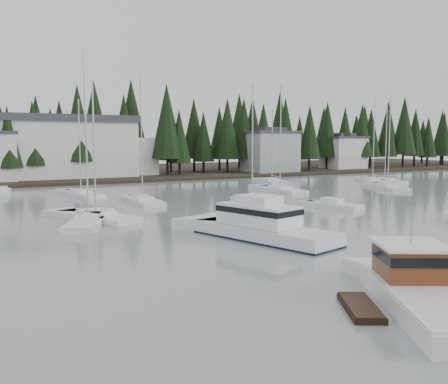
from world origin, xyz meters
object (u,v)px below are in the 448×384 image
at_px(sailboat_9, 81,195).
at_px(sailboat_2, 280,191).
at_px(sailboat_0, 373,182).
at_px(sailboat_6, 388,188).
at_px(runabout_3, 1,193).
at_px(sailboat_5, 272,183).
at_px(sailboat_13, 385,182).
at_px(lobster_boat_brown, 419,295).
at_px(sailboat_1, 89,222).
at_px(house_east_b, 343,152).
at_px(sailboat_12, 96,219).
at_px(harbor_inn, 76,147).
at_px(cabin_cruiser_center, 262,229).
at_px(runabout_1, 332,206).
at_px(sailboat_4, 252,206).
at_px(house_east_a, 270,151).
at_px(sailboat_8, 143,202).

bearing_deg(sailboat_9, sailboat_2, -115.76).
bearing_deg(sailboat_0, sailboat_6, 171.75).
bearing_deg(runabout_3, sailboat_2, -105.11).
distance_m(sailboat_5, sailboat_13, 19.03).
bearing_deg(sailboat_13, sailboat_0, 58.22).
distance_m(lobster_boat_brown, sailboat_1, 28.97).
xyz_separation_m(house_east_b, sailboat_6, (-25.02, -37.05, -4.33)).
height_order(sailboat_12, sailboat_13, sailboat_13).
relative_size(harbor_inn, cabin_cruiser_center, 2.53).
distance_m(sailboat_0, runabout_3, 57.21).
distance_m(lobster_boat_brown, runabout_1, 31.32).
bearing_deg(lobster_boat_brown, sailboat_4, 10.30).
xyz_separation_m(harbor_inn, sailboat_0, (42.23, -30.21, -5.69)).
relative_size(house_east_a, sailboat_4, 0.79).
relative_size(sailboat_13, runabout_1, 2.07).
distance_m(sailboat_8, sailboat_13, 45.43).
xyz_separation_m(house_east_b, sailboat_5, (-34.28, -20.76, -4.34)).
height_order(sailboat_0, runabout_3, sailboat_0).
distance_m(sailboat_4, sailboat_12, 16.86).
distance_m(house_east_b, runabout_3, 77.57).
relative_size(sailboat_2, sailboat_9, 1.19).
bearing_deg(sailboat_13, sailboat_6, 140.98).
relative_size(sailboat_9, sailboat_13, 0.91).
height_order(sailboat_2, sailboat_6, sailboat_2).
height_order(sailboat_5, sailboat_9, sailboat_9).
bearing_deg(sailboat_9, sailboat_6, -115.31).
xyz_separation_m(sailboat_0, sailboat_9, (-47.77, 2.59, -0.02)).
relative_size(sailboat_1, sailboat_2, 1.00).
distance_m(lobster_boat_brown, sailboat_6, 54.48).
distance_m(sailboat_1, sailboat_2, 32.98).
relative_size(house_east_b, sailboat_9, 0.75).
distance_m(sailboat_1, sailboat_12, 2.09).
relative_size(sailboat_12, runabout_1, 1.89).
xyz_separation_m(sailboat_6, sailboat_12, (-44.75, -8.11, -0.01)).
relative_size(house_east_b, sailboat_4, 0.71).
bearing_deg(sailboat_9, sailboat_4, -154.05).
bearing_deg(house_east_a, sailboat_4, -126.16).
distance_m(sailboat_0, runabout_1, 34.88).
bearing_deg(sailboat_1, sailboat_8, -15.33).
bearing_deg(sailboat_13, sailboat_1, 113.99).
xyz_separation_m(cabin_cruiser_center, sailboat_13, (44.61, 30.69, -0.63)).
relative_size(sailboat_8, runabout_1, 2.21).
bearing_deg(sailboat_5, sailboat_6, -133.45).
relative_size(sailboat_2, runabout_3, 2.21).
distance_m(harbor_inn, sailboat_5, 35.75).
bearing_deg(sailboat_12, sailboat_2, -89.84).
distance_m(lobster_boat_brown, sailboat_13, 65.69).
xyz_separation_m(sailboat_12, sailboat_13, (52.62, 16.08, 0.02)).
bearing_deg(sailboat_0, sailboat_13, -101.16).
bearing_deg(sailboat_12, runabout_1, -123.32).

